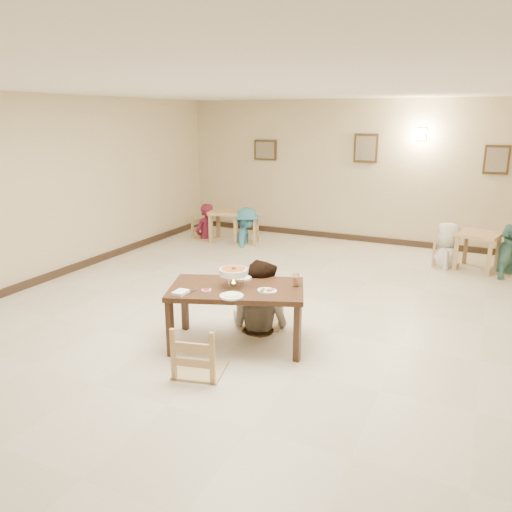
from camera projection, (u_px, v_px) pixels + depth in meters
The scene contains 30 objects.
floor at pixel (263, 321), 6.67m from camera, with size 10.00×10.00×0.00m, color beige.
ceiling at pixel (264, 85), 5.86m from camera, with size 10.00×10.00×0.00m, color white.
wall_back at pixel (360, 172), 10.62m from camera, with size 10.00×10.00×0.00m, color beige.
wall_left at pixel (34, 191), 7.90m from camera, with size 10.00×10.00×0.00m, color beige.
baseboard_back at pixel (356, 238), 10.99m from camera, with size 8.00×0.06×0.12m, color #312116.
baseboard_left at pixel (46, 278), 8.28m from camera, with size 0.06×10.00×0.12m, color #312116.
picture_a at pixel (265, 150), 11.38m from camera, with size 0.55×0.04×0.45m.
picture_b at pixel (366, 148), 10.41m from camera, with size 0.50×0.04×0.60m.
picture_c at pixel (497, 160), 9.43m from camera, with size 0.45×0.04×0.55m.
wall_sconce at pixel (422, 134), 9.88m from camera, with size 0.16×0.05×0.22m, color #FFD88C.
main_table at pixel (237, 293), 5.83m from camera, with size 1.75×1.36×0.73m.
chair_far at pixel (263, 284), 6.46m from camera, with size 0.51×0.51×1.09m.
chair_near at pixel (199, 325), 5.22m from camera, with size 0.50×0.50×1.07m.
main_diner at pixel (260, 260), 6.26m from camera, with size 0.88×0.68×1.80m, color gray.
curry_warmer at pixel (233, 272), 5.79m from camera, with size 0.37×0.33×0.30m.
rice_plate_far at pixel (240, 277), 6.11m from camera, with size 0.30×0.30×0.07m.
rice_plate_near at pixel (232, 296), 5.48m from camera, with size 0.27×0.27×0.06m.
fried_plate at pixel (267, 290), 5.65m from camera, with size 0.23×0.23×0.05m.
chili_dish at pixel (206, 290), 5.67m from camera, with size 0.11×0.11×0.02m.
napkin_cutlery at pixel (181, 292), 5.58m from camera, with size 0.17×0.27×0.03m.
drink_glass at pixel (296, 280), 5.82m from camera, with size 0.08×0.08×0.15m.
bg_table_left at pixel (227, 217), 10.84m from camera, with size 0.81×0.81×0.68m.
bg_table_right at pixel (478, 240), 8.78m from camera, with size 0.82×0.82×0.67m.
bg_chair_ll at pixel (205, 217), 11.00m from camera, with size 0.48×0.48×1.02m.
bg_chair_lr at pixel (246, 222), 10.61m from camera, with size 0.46×0.46×0.97m.
bg_chair_rl at pixel (448, 241), 9.03m from camera, with size 0.44×0.44×0.94m.
bg_chair_rr at pixel (510, 243), 8.59m from camera, with size 0.51×0.51×1.09m.
bg_diner_a at pixel (205, 204), 10.93m from camera, with size 0.58×0.38×1.60m, color maroon.
bg_diner_b at pixel (246, 208), 10.53m from camera, with size 1.01×0.58×1.57m, color teal.
bg_diner_c at pixel (450, 223), 8.94m from camera, with size 0.79×0.51×1.61m, color silver.
Camera 1 is at (2.54, -5.64, 2.64)m, focal length 35.00 mm.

